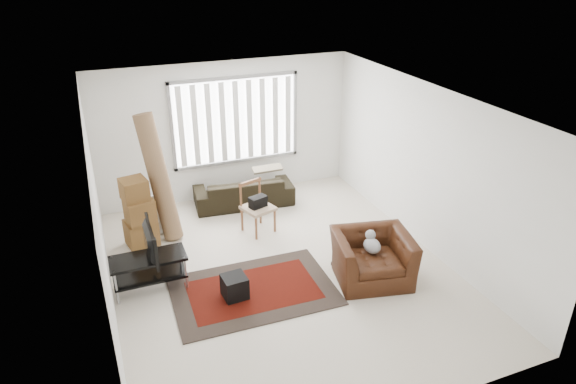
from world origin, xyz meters
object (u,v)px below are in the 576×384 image
at_px(tv_stand, 149,266).
at_px(sofa, 244,187).
at_px(side_chair, 257,205).
at_px(moving_boxes, 139,215).
at_px(armchair, 373,254).

relative_size(tv_stand, sofa, 0.57).
height_order(tv_stand, side_chair, side_chair).
bearing_deg(sofa, moving_boxes, 27.40).
bearing_deg(tv_stand, armchair, -17.29).
xyz_separation_m(tv_stand, sofa, (2.10, 2.14, -0.03)).
bearing_deg(armchair, side_chair, 131.42).
bearing_deg(armchair, moving_boxes, 155.55).
height_order(tv_stand, armchair, armchair).
distance_m(tv_stand, side_chair, 2.27).
height_order(moving_boxes, side_chair, moving_boxes).
xyz_separation_m(tv_stand, moving_boxes, (0.05, 1.33, 0.17)).
bearing_deg(side_chair, tv_stand, -171.18).
bearing_deg(moving_boxes, sofa, 21.48).
relative_size(sofa, armchair, 1.45).
distance_m(sofa, side_chair, 1.10).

